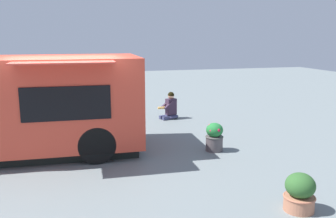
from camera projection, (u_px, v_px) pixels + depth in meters
ground_plane at (69, 160)px, 8.16m from camera, size 40.00×40.00×0.00m
food_truck at (41, 107)px, 8.45m from camera, size 3.01×4.75×2.25m
person_customer at (170, 108)px, 12.15m from camera, size 0.57×0.78×0.90m
planter_flowering_near at (214, 137)px, 8.74m from camera, size 0.43×0.43×0.68m
planter_flowering_far at (300, 193)px, 5.74m from camera, size 0.50×0.50×0.62m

